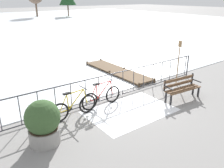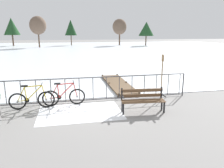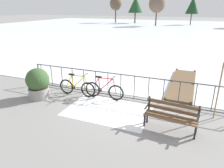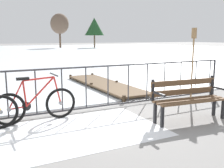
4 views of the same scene
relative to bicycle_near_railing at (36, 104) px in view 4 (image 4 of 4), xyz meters
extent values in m
plane|color=gray|center=(0.93, 0.27, -0.37)|extent=(160.00, 160.00, 0.00)
cube|color=white|center=(0.58, -0.93, -0.36)|extent=(3.04, 2.05, 0.01)
cylinder|color=#38383D|center=(0.93, 0.27, 0.68)|extent=(9.00, 0.04, 0.04)
cylinder|color=#38383D|center=(0.93, 0.27, -0.29)|extent=(9.00, 0.04, 0.04)
cylinder|color=#38383D|center=(5.43, 0.27, 0.16)|extent=(0.06, 0.06, 1.05)
cylinder|color=#38383D|center=(-0.51, 0.27, 0.20)|extent=(0.03, 0.03, 0.97)
cylinder|color=#38383D|center=(0.07, 0.27, 0.20)|extent=(0.03, 0.03, 0.97)
cylinder|color=#38383D|center=(0.64, 0.27, 0.20)|extent=(0.03, 0.03, 0.97)
cylinder|color=#38383D|center=(1.22, 0.27, 0.20)|extent=(0.03, 0.03, 0.97)
cylinder|color=#38383D|center=(1.79, 0.27, 0.20)|extent=(0.03, 0.03, 0.97)
cylinder|color=#38383D|center=(2.37, 0.27, 0.20)|extent=(0.03, 0.03, 0.97)
cylinder|color=#38383D|center=(2.95, 0.27, 0.20)|extent=(0.03, 0.03, 0.97)
cylinder|color=#38383D|center=(3.52, 0.27, 0.20)|extent=(0.03, 0.03, 0.97)
cylinder|color=#38383D|center=(4.10, 0.27, 0.20)|extent=(0.03, 0.03, 0.97)
cylinder|color=#38383D|center=(4.67, 0.27, 0.20)|extent=(0.03, 0.03, 0.97)
cylinder|color=#38383D|center=(5.25, 0.27, 0.20)|extent=(0.03, 0.03, 0.97)
torus|color=black|center=(-0.52, -0.02, -0.04)|extent=(0.66, 0.08, 0.66)
cylinder|color=gray|center=(-0.52, -0.02, -0.04)|extent=(0.08, 0.06, 0.08)
torus|color=black|center=(0.53, 0.02, -0.04)|extent=(0.66, 0.08, 0.66)
cylinder|color=gray|center=(0.53, 0.02, -0.04)|extent=(0.08, 0.06, 0.08)
cylinder|color=red|center=(-0.21, -0.01, 0.25)|extent=(0.08, 0.04, 0.53)
cylinder|color=red|center=(0.11, 0.00, 0.26)|extent=(0.61, 0.06, 0.59)
cylinder|color=red|center=(0.09, 0.00, 0.53)|extent=(0.63, 0.06, 0.07)
cylinder|color=red|center=(-0.35, -0.01, -0.03)|extent=(0.34, 0.04, 0.05)
cylinder|color=red|center=(-0.37, -0.01, 0.24)|extent=(0.32, 0.04, 0.56)
cylinder|color=red|center=(0.47, 0.01, 0.25)|extent=(0.16, 0.04, 0.59)
cube|color=black|center=(-0.23, -0.01, 0.55)|extent=(0.24, 0.11, 0.05)
cylinder|color=black|center=(0.40, 0.01, 0.59)|extent=(0.04, 0.52, 0.03)
cylinder|color=black|center=(-0.19, -0.01, -0.02)|extent=(0.18, 0.03, 0.18)
torus|color=black|center=(-0.68, -0.13, -0.04)|extent=(0.66, 0.08, 0.66)
cylinder|color=gray|center=(-0.68, -0.13, -0.04)|extent=(0.08, 0.06, 0.08)
cube|color=brown|center=(2.87, -1.27, 0.07)|extent=(1.60, 0.25, 0.04)
cube|color=brown|center=(2.86, -1.42, 0.07)|extent=(1.60, 0.25, 0.04)
cube|color=brown|center=(2.84, -1.58, 0.07)|extent=(1.60, 0.25, 0.04)
cube|color=brown|center=(2.88, -1.18, 0.21)|extent=(1.60, 0.20, 0.12)
cube|color=brown|center=(2.88, -1.18, 0.41)|extent=(1.60, 0.20, 0.12)
cube|color=black|center=(3.60, -1.63, -0.15)|extent=(0.06, 0.06, 0.44)
cube|color=black|center=(3.63, -1.37, -0.15)|extent=(0.06, 0.06, 0.44)
cube|color=black|center=(3.64, -1.25, 0.30)|extent=(0.05, 0.05, 0.45)
cube|color=black|center=(3.62, -1.50, 0.27)|extent=(0.08, 0.40, 0.04)
cube|color=black|center=(2.09, -1.48, -0.15)|extent=(0.06, 0.06, 0.44)
cube|color=black|center=(2.11, -1.22, -0.15)|extent=(0.06, 0.06, 0.44)
cube|color=black|center=(2.13, -1.10, 0.30)|extent=(0.05, 0.05, 0.45)
cube|color=black|center=(2.10, -1.35, 0.27)|extent=(0.08, 0.40, 0.04)
cylinder|color=#937047|center=(4.18, -0.09, 0.48)|extent=(0.04, 0.04, 1.70)
cube|color=#937047|center=(4.18, -0.09, 1.47)|extent=(0.03, 0.16, 0.28)
cube|color=brown|center=(2.92, 2.81, -0.25)|extent=(1.10, 4.48, 0.06)
cylinder|color=#433323|center=(2.42, 0.57, -0.27)|extent=(0.10, 0.10, 0.20)
cylinder|color=#433323|center=(3.41, 0.57, -0.27)|extent=(0.10, 0.10, 0.20)
cylinder|color=#433323|center=(2.42, 2.81, -0.27)|extent=(0.10, 0.10, 0.20)
cylinder|color=#433323|center=(3.41, 2.81, -0.27)|extent=(0.10, 0.10, 0.20)
cylinder|color=#433323|center=(2.42, 5.04, -0.27)|extent=(0.10, 0.10, 0.20)
cylinder|color=#433323|center=(3.41, 5.04, -0.27)|extent=(0.10, 0.10, 0.20)
cylinder|color=brown|center=(12.25, 40.00, 1.23)|extent=(0.32, 0.32, 3.20)
ellipsoid|color=brown|center=(12.25, 40.00, 3.77)|extent=(3.15, 3.15, 3.46)
cylinder|color=brown|center=(17.60, 37.24, 1.43)|extent=(0.25, 0.25, 3.60)
cone|color=#1E4723|center=(17.60, 37.24, 3.29)|extent=(3.33, 3.33, 3.00)
camera|label=1|loc=(-4.35, -6.42, 3.45)|focal=37.23mm
camera|label=2|loc=(0.18, -8.51, 2.52)|focal=34.34mm
camera|label=3|loc=(3.31, -7.25, 3.23)|focal=33.31mm
camera|label=4|loc=(-1.00, -5.35, 1.35)|focal=41.95mm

